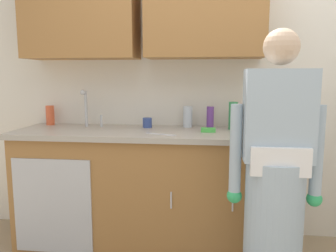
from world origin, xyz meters
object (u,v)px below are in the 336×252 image
Objects in this scene: bottle_dish_liquid at (233,116)px; cup_by_sink at (147,123)px; bottle_cleaner_spray at (188,117)px; bottle_water_tall at (242,118)px; bottle_water_short at (50,115)px; sponge at (208,130)px; bottle_soap at (210,117)px; sink at (85,131)px; knife_on_counter at (161,134)px; person_at_sink at (275,192)px.

bottle_dish_liquid reaches higher than cup_by_sink.
bottle_dish_liquid reaches higher than bottle_cleaner_spray.
bottle_cleaner_spray is at bearing -176.83° from bottle_water_tall.
bottle_dish_liquid is (1.57, -0.07, 0.03)m from bottle_water_short.
bottle_water_short is 1.57m from bottle_dish_liquid.
bottle_water_tall is 0.94× the size of bottle_cleaner_spray.
bottle_dish_liquid reaches higher than sponge.
sponge is (-0.01, -0.19, -0.07)m from bottle_soap.
bottle_water_tall is 0.38m from sponge.
sink is 1.19m from bottle_dish_liquid.
knife_on_counter is at bearing -20.33° from bottle_water_short.
bottle_cleaner_spray is 1.61× the size of sponge.
bottle_water_tall is 0.27m from bottle_soap.
cup_by_sink is (-0.33, -0.06, -0.05)m from bottle_cleaner_spray.
person_at_sink is 1.21m from cup_by_sink.
cup_by_sink is (-0.89, 0.77, 0.29)m from person_at_sink.
sink is at bearing 5.28° from knife_on_counter.
bottle_cleaner_spray is 0.99× the size of bottle_soap.
knife_on_counter is at bearing -15.70° from sink.
bottle_cleaner_spray is at bearing 168.89° from bottle_dish_liquid.
cup_by_sink is (-0.70, 0.01, -0.07)m from bottle_dish_liquid.
person_at_sink is 9.64× the size of bottle_water_short.
bottle_water_short is at bearing -178.91° from bottle_water_tall.
bottle_water_tall is 0.69× the size of knife_on_counter.
knife_on_counter is at bearing -149.36° from bottle_dish_liquid.
bottle_cleaner_spray is 0.34m from cup_by_sink.
sink is at bearing -173.43° from bottle_dish_liquid.
bottle_water_tall is (-0.12, 0.86, 0.33)m from person_at_sink.
bottle_soap is (-0.26, -0.06, 0.01)m from bottle_water_tall.
bottle_water_short is at bearing 0.65° from knife_on_counter.
bottle_cleaner_spray is 0.43m from knife_on_counter.
sink is at bearing -170.40° from bottle_soap.
cup_by_sink is 0.73× the size of sponge.
cup_by_sink is at bearing -173.67° from bottle_water_tall.
bottle_cleaner_spray is at bearing 167.72° from bottle_soap.
bottle_water_tall is at bearing 10.47° from sink.
person_at_sink is 0.89m from knife_on_counter.
sink is 2.81× the size of bottle_soap.
person_at_sink is 9.11× the size of bottle_soap.
sponge is at bearing -53.20° from bottle_cleaner_spray.
bottle_water_short is 1.02× the size of bottle_water_tall.
sink is 2.83× the size of bottle_cleaner_spray.
sink reaches higher than knife_on_counter.
person_at_sink reaches higher than knife_on_counter.
bottle_dish_liquid is 0.70m from cup_by_sink.
bottle_water_short is (-1.76, 0.83, 0.33)m from person_at_sink.
bottle_water_tall is at bearing 3.17° from bottle_cleaner_spray.
bottle_cleaner_spray is 0.30m from sponge.
sink reaches higher than sponge.
bottle_water_tall is 0.45m from bottle_cleaner_spray.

